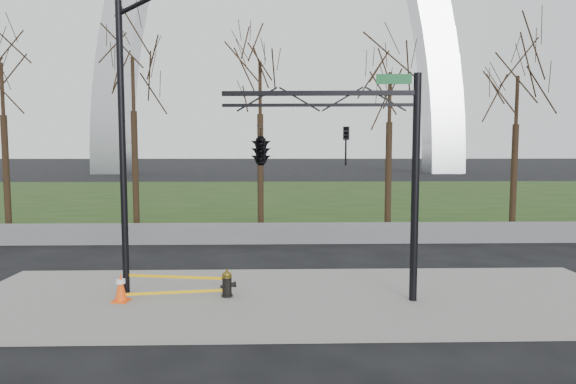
{
  "coord_description": "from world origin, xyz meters",
  "views": [
    {
      "loc": [
        -0.69,
        -12.8,
        4.02
      ],
      "look_at": [
        -0.31,
        2.0,
        2.77
      ],
      "focal_mm": 30.16,
      "sensor_mm": 36.0,
      "label": 1
    }
  ],
  "objects_px": {
    "traffic_cone": "(121,287)",
    "traffic_signal_mast": "(290,146)",
    "fire_hydrant": "(227,284)",
    "street_light": "(129,126)"
  },
  "relations": [
    {
      "from": "fire_hydrant",
      "to": "traffic_cone",
      "type": "distance_m",
      "value": 2.76
    },
    {
      "from": "traffic_signal_mast",
      "to": "fire_hydrant",
      "type": "bearing_deg",
      "value": 174.59
    },
    {
      "from": "fire_hydrant",
      "to": "traffic_cone",
      "type": "bearing_deg",
      "value": 169.15
    },
    {
      "from": "traffic_cone",
      "to": "traffic_signal_mast",
      "type": "height_order",
      "value": "traffic_signal_mast"
    },
    {
      "from": "street_light",
      "to": "traffic_signal_mast",
      "type": "height_order",
      "value": "street_light"
    },
    {
      "from": "street_light",
      "to": "traffic_cone",
      "type": "bearing_deg",
      "value": -83.45
    },
    {
      "from": "fire_hydrant",
      "to": "traffic_cone",
      "type": "relative_size",
      "value": 0.98
    },
    {
      "from": "traffic_cone",
      "to": "traffic_signal_mast",
      "type": "xyz_separation_m",
      "value": [
        4.43,
        0.1,
        3.67
      ]
    },
    {
      "from": "street_light",
      "to": "traffic_signal_mast",
      "type": "xyz_separation_m",
      "value": [
        4.32,
        -0.65,
        -0.55
      ]
    },
    {
      "from": "traffic_cone",
      "to": "street_light",
      "type": "relative_size",
      "value": 0.09
    }
  ]
}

